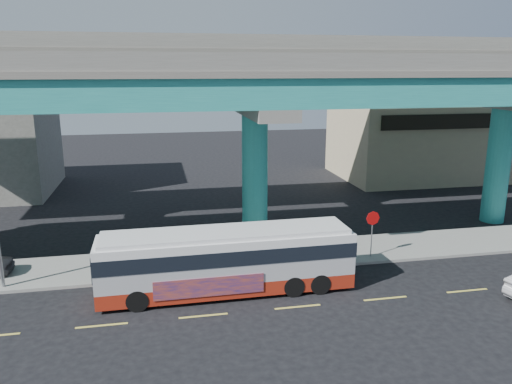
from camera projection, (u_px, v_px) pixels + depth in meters
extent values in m
plane|color=black|center=(296.00, 304.00, 21.42)|extent=(120.00, 120.00, 0.00)
cube|color=gray|center=(268.00, 256.00, 26.63)|extent=(70.00, 4.00, 0.15)
cube|color=#D8C64C|center=(102.00, 326.00, 19.60)|extent=(2.00, 0.12, 0.01)
cube|color=#D8C64C|center=(203.00, 316.00, 20.37)|extent=(2.00, 0.12, 0.01)
cube|color=#D8C64C|center=(298.00, 307.00, 21.13)|extent=(2.00, 0.12, 0.01)
cube|color=#D8C64C|center=(385.00, 298.00, 21.90)|extent=(2.00, 0.12, 0.01)
cube|color=#D8C64C|center=(467.00, 291.00, 22.67)|extent=(2.00, 0.12, 0.01)
cylinder|color=teal|center=(255.00, 176.00, 29.08)|extent=(1.50, 1.50, 7.40)
cube|color=gray|center=(255.00, 107.00, 28.11)|extent=(2.00, 12.00, 0.60)
cube|color=gray|center=(244.00, 88.00, 31.22)|extent=(1.80, 5.00, 1.20)
cylinder|color=teal|center=(498.00, 166.00, 32.15)|extent=(1.50, 1.50, 7.40)
cube|color=gray|center=(505.00, 103.00, 31.18)|extent=(2.00, 12.00, 0.60)
cube|color=gray|center=(473.00, 86.00, 34.29)|extent=(1.80, 5.00, 1.20)
cube|color=teal|center=(269.00, 92.00, 24.54)|extent=(52.00, 5.00, 1.40)
cube|color=gray|center=(269.00, 74.00, 24.34)|extent=(52.00, 5.40, 0.30)
cube|color=gray|center=(281.00, 62.00, 21.83)|extent=(52.00, 0.25, 0.80)
cube|color=gray|center=(258.00, 63.00, 26.58)|extent=(52.00, 0.25, 0.80)
cube|color=teal|center=(244.00, 67.00, 30.91)|extent=(52.00, 5.00, 1.40)
cube|color=gray|center=(244.00, 53.00, 30.70)|extent=(52.00, 5.40, 0.30)
cube|color=gray|center=(251.00, 41.00, 28.19)|extent=(52.00, 0.25, 0.80)
cube|color=gray|center=(237.00, 45.00, 32.95)|extent=(52.00, 0.25, 0.80)
cube|color=tan|center=(417.00, 139.00, 45.89)|extent=(14.00, 10.00, 7.00)
cube|color=black|center=(450.00, 122.00, 40.53)|extent=(12.00, 0.25, 1.20)
cube|color=maroon|center=(227.00, 281.00, 22.47)|extent=(11.27, 2.49, 0.66)
cube|color=silver|center=(227.00, 260.00, 22.22)|extent=(11.27, 2.49, 1.41)
cube|color=black|center=(227.00, 250.00, 22.11)|extent=(11.33, 2.54, 0.66)
cube|color=silver|center=(226.00, 239.00, 21.98)|extent=(11.27, 2.49, 0.37)
cube|color=silver|center=(226.00, 233.00, 21.91)|extent=(10.87, 2.24, 0.19)
cube|color=black|center=(346.00, 244.00, 23.27)|extent=(0.08, 2.14, 1.12)
cube|color=black|center=(94.00, 263.00, 21.01)|extent=(0.08, 2.14, 1.12)
cube|color=navy|center=(209.00, 287.00, 21.04)|extent=(4.69, 0.09, 0.84)
cylinder|color=black|center=(137.00, 301.00, 20.67)|extent=(0.94, 0.29, 0.94)
cylinder|color=black|center=(138.00, 280.00, 22.72)|extent=(0.94, 0.29, 0.94)
cylinder|color=black|center=(294.00, 286.00, 22.02)|extent=(0.94, 0.29, 0.94)
cylinder|color=black|center=(281.00, 268.00, 24.07)|extent=(0.94, 0.29, 0.94)
cylinder|color=black|center=(320.00, 284.00, 22.27)|extent=(0.94, 0.29, 0.94)
cylinder|color=black|center=(306.00, 266.00, 24.31)|extent=(0.94, 0.29, 0.94)
cylinder|color=gray|center=(372.00, 237.00, 26.13)|extent=(0.06, 0.06, 2.17)
cylinder|color=#B20A0A|center=(373.00, 218.00, 25.85)|extent=(0.75, 0.08, 0.75)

